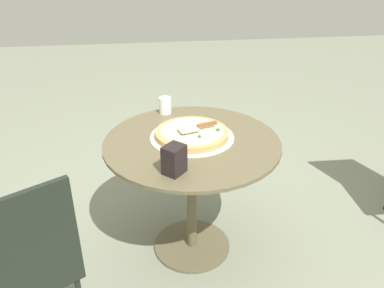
{
  "coord_description": "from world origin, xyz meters",
  "views": [
    {
      "loc": [
        -0.23,
        -1.78,
        1.64
      ],
      "look_at": [
        0.01,
        0.04,
        0.67
      ],
      "focal_mm": 37.13,
      "sensor_mm": 36.0,
      "label": 1
    }
  ],
  "objects_px": {
    "napkin_dispenser": "(174,160)",
    "patio_chair_near": "(24,265)",
    "patio_table": "(192,168)",
    "drinking_cup": "(165,105)",
    "pizza_server": "(198,126)",
    "pizza_on_tray": "(192,134)"
  },
  "relations": [
    {
      "from": "pizza_server",
      "to": "napkin_dispenser",
      "type": "relative_size",
      "value": 1.62
    },
    {
      "from": "patio_table",
      "to": "pizza_on_tray",
      "type": "distance_m",
      "value": 0.19
    },
    {
      "from": "pizza_server",
      "to": "napkin_dispenser",
      "type": "xyz_separation_m",
      "value": [
        -0.15,
        -0.33,
        0.01
      ]
    },
    {
      "from": "patio_table",
      "to": "patio_chair_near",
      "type": "bearing_deg",
      "value": -141.52
    },
    {
      "from": "drinking_cup",
      "to": "napkin_dispenser",
      "type": "distance_m",
      "value": 0.66
    },
    {
      "from": "drinking_cup",
      "to": "patio_chair_near",
      "type": "distance_m",
      "value": 1.16
    },
    {
      "from": "pizza_on_tray",
      "to": "patio_chair_near",
      "type": "relative_size",
      "value": 0.49
    },
    {
      "from": "napkin_dispenser",
      "to": "patio_chair_near",
      "type": "height_order",
      "value": "patio_chair_near"
    },
    {
      "from": "drinking_cup",
      "to": "patio_chair_near",
      "type": "xyz_separation_m",
      "value": [
        -0.62,
        -0.95,
        -0.24
      ]
    },
    {
      "from": "pizza_server",
      "to": "patio_chair_near",
      "type": "bearing_deg",
      "value": -140.99
    },
    {
      "from": "napkin_dispenser",
      "to": "pizza_on_tray",
      "type": "bearing_deg",
      "value": 22.5
    },
    {
      "from": "patio_chair_near",
      "to": "drinking_cup",
      "type": "bearing_deg",
      "value": 56.97
    },
    {
      "from": "pizza_server",
      "to": "patio_chair_near",
      "type": "height_order",
      "value": "patio_chair_near"
    },
    {
      "from": "patio_table",
      "to": "drinking_cup",
      "type": "relative_size",
      "value": 9.54
    },
    {
      "from": "pizza_on_tray",
      "to": "pizza_server",
      "type": "relative_size",
      "value": 2.03
    },
    {
      "from": "pizza_on_tray",
      "to": "napkin_dispenser",
      "type": "bearing_deg",
      "value": -110.08
    },
    {
      "from": "pizza_on_tray",
      "to": "patio_chair_near",
      "type": "xyz_separation_m",
      "value": [
        -0.73,
        -0.62,
        -0.21
      ]
    },
    {
      "from": "napkin_dispenser",
      "to": "patio_chair_near",
      "type": "xyz_separation_m",
      "value": [
        -0.61,
        -0.29,
        -0.26
      ]
    },
    {
      "from": "pizza_on_tray",
      "to": "napkin_dispenser",
      "type": "relative_size",
      "value": 3.29
    },
    {
      "from": "pizza_on_tray",
      "to": "napkin_dispenser",
      "type": "height_order",
      "value": "napkin_dispenser"
    },
    {
      "from": "pizza_on_tray",
      "to": "drinking_cup",
      "type": "bearing_deg",
      "value": 109.17
    },
    {
      "from": "drinking_cup",
      "to": "patio_chair_near",
      "type": "relative_size",
      "value": 0.11
    }
  ]
}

